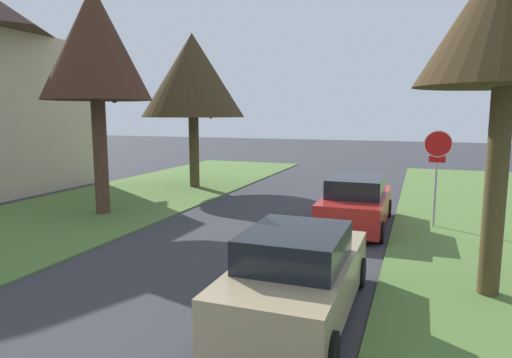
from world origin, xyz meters
TOP-DOWN VIEW (x-y plane):
  - stop_sign_far at (4.79, 14.61)m, footprint 0.81×0.41m
  - street_tree_right_mid_a at (5.66, 9.36)m, footprint 3.20×3.20m
  - street_tree_left_mid_b at (-6.10, 12.61)m, footprint 3.65×3.65m
  - street_tree_left_far at (-5.78, 18.85)m, footprint 4.78×4.78m
  - parked_sedan_tan at (2.39, 7.28)m, footprint 1.96×4.41m
  - parked_sedan_red at (2.50, 13.93)m, footprint 1.96×4.41m

SIDE VIEW (x-z plane):
  - parked_sedan_tan at x=2.39m, z-range -0.06..1.51m
  - parked_sedan_red at x=2.50m, z-range -0.06..1.51m
  - stop_sign_far at x=4.79m, z-range 0.71..3.67m
  - street_tree_left_far at x=-5.78m, z-range 1.67..8.79m
  - street_tree_right_mid_a at x=5.66m, z-range 1.95..8.60m
  - street_tree_left_mid_b at x=-6.10m, z-range 1.93..9.62m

